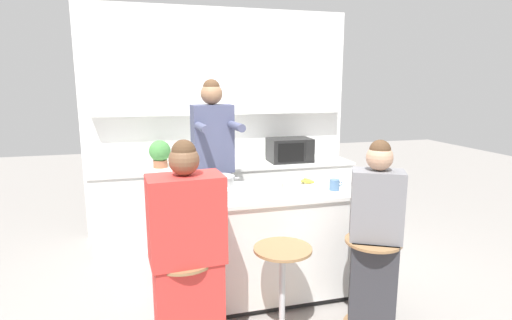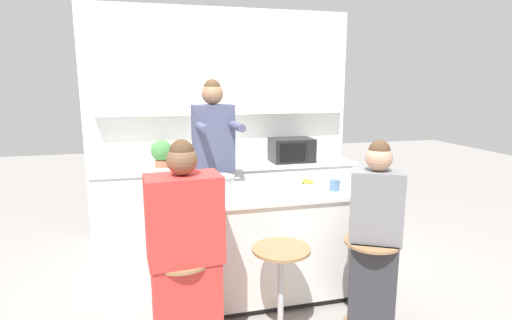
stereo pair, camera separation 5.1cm
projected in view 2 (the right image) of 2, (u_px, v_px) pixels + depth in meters
ground_plane at (258, 293)px, 3.51m from camera, size 16.00×16.00×0.00m
wall_back at (223, 106)px, 4.86m from camera, size 3.23×0.22×2.70m
back_counter at (229, 200)px, 4.77m from camera, size 3.01×0.66×0.89m
kitchen_island at (258, 243)px, 3.42m from camera, size 1.71×0.74×0.93m
bar_stool_leftmost at (183, 299)px, 2.65m from camera, size 0.41×0.41×0.69m
bar_stool_center at (281, 286)px, 2.82m from camera, size 0.41×0.41×0.69m
bar_stool_rightmost at (371, 278)px, 2.94m from camera, size 0.41×0.41×0.69m
person_cooking at (214, 176)px, 3.84m from camera, size 0.42×0.59×1.86m
person_wrapped_blanket at (186, 259)px, 2.58m from camera, size 0.49×0.33×1.48m
person_seated_near at (374, 245)px, 2.91m from camera, size 0.42×0.39×1.43m
cooking_pot at (220, 183)px, 3.36m from camera, size 0.33×0.24×0.12m
fruit_bowl at (237, 194)px, 3.11m from camera, size 0.21×0.21×0.08m
mixing_bowl_steel at (270, 186)px, 3.35m from camera, size 0.23×0.23×0.07m
coffee_cup_near at (335, 185)px, 3.34m from camera, size 0.12×0.09×0.09m
coffee_cup_far at (290, 189)px, 3.23m from camera, size 0.10×0.07×0.09m
banana_bunch at (307, 181)px, 3.57m from camera, size 0.16×0.11×0.05m
microwave at (292, 150)px, 4.80m from camera, size 0.51×0.36×0.28m
potted_plant at (162, 152)px, 4.47m from camera, size 0.24×0.24×0.31m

